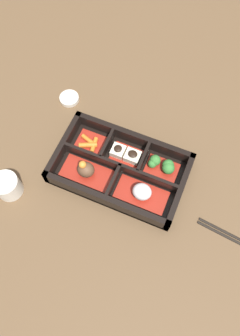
% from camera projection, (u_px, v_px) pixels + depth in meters
% --- Properties ---
extents(ground_plane, '(3.00, 3.00, 0.00)m').
position_uv_depth(ground_plane, '(120.00, 172.00, 0.85)').
color(ground_plane, brown).
extents(bento_base, '(0.33, 0.20, 0.01)m').
position_uv_depth(bento_base, '(120.00, 171.00, 0.84)').
color(bento_base, black).
rests_on(bento_base, ground_plane).
extents(bento_rim, '(0.33, 0.20, 0.05)m').
position_uv_depth(bento_rim, '(120.00, 168.00, 0.83)').
color(bento_rim, black).
rests_on(bento_rim, ground_plane).
extents(bowl_rice, '(0.13, 0.07, 0.04)m').
position_uv_depth(bowl_rice, '(142.00, 193.00, 0.80)').
color(bowl_rice, maroon).
rests_on(bowl_rice, bento_base).
extents(bowl_stew, '(0.13, 0.07, 0.06)m').
position_uv_depth(bowl_stew, '(86.00, 171.00, 0.82)').
color(bowl_stew, maroon).
rests_on(bowl_stew, bento_base).
extents(bowl_greens, '(0.08, 0.06, 0.04)m').
position_uv_depth(bowl_greens, '(163.00, 166.00, 0.83)').
color(bowl_greens, maroon).
rests_on(bowl_greens, bento_base).
extents(bowl_tofu, '(0.08, 0.06, 0.03)m').
position_uv_depth(bowl_tofu, '(126.00, 154.00, 0.85)').
color(bowl_tofu, maroon).
rests_on(bowl_tofu, bento_base).
extents(bowl_carrots, '(0.07, 0.06, 0.02)m').
position_uv_depth(bowl_carrots, '(90.00, 143.00, 0.87)').
color(bowl_carrots, maroon).
rests_on(bowl_carrots, bento_base).
extents(tea_cup, '(0.06, 0.06, 0.06)m').
position_uv_depth(tea_cup, '(7.00, 186.00, 0.80)').
color(tea_cup, beige).
rests_on(tea_cup, ground_plane).
extents(sauce_dish, '(0.05, 0.05, 0.01)m').
position_uv_depth(sauce_dish, '(69.00, 98.00, 0.94)').
color(sauce_dish, beige).
rests_on(sauce_dish, ground_plane).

